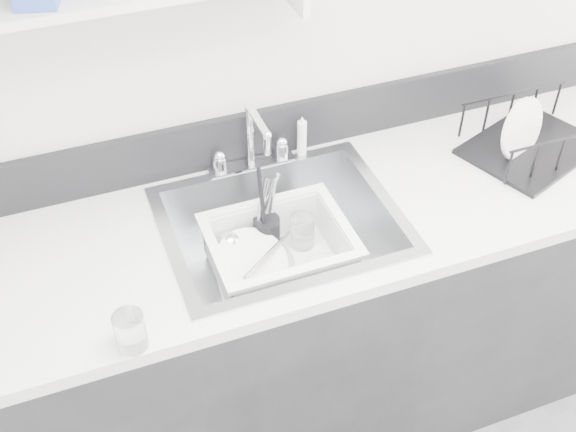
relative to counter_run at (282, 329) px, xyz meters
name	(u,v)px	position (x,y,z in m)	size (l,w,h in m)	color
room_shell	(506,172)	(0.00, -0.80, 1.22)	(3.50, 3.00, 2.60)	silver
counter_run	(282,329)	(0.00, 0.00, 0.00)	(3.20, 0.62, 0.92)	black
backsplash	(246,137)	(0.00, 0.30, 0.54)	(3.20, 0.02, 0.16)	black
sink	(282,245)	(0.00, 0.00, 0.37)	(0.64, 0.52, 0.20)	silver
faucet	(252,152)	(0.00, 0.25, 0.52)	(0.26, 0.18, 0.23)	silver
side_sprayer	(302,136)	(0.16, 0.25, 0.53)	(0.03, 0.03, 0.14)	white
wall_shelf	(99,0)	(-0.35, 0.23, 1.05)	(1.00, 0.16, 0.12)	silver
wash_tub	(280,253)	(-0.02, -0.03, 0.37)	(0.38, 0.31, 0.15)	white
plate_stack	(256,266)	(-0.08, -0.02, 0.33)	(0.25, 0.24, 0.10)	white
utensil_cup	(267,230)	(-0.02, 0.08, 0.36)	(0.08, 0.08, 0.26)	black
ladle	(252,257)	(-0.09, 0.00, 0.35)	(0.29, 0.10, 0.08)	silver
tumbler_in_tub	(303,231)	(0.08, 0.04, 0.36)	(0.07, 0.07, 0.10)	white
tumbler_counter	(130,331)	(-0.46, -0.27, 0.51)	(0.07, 0.07, 0.10)	white
dish_rack	(534,131)	(0.82, 0.04, 0.53)	(0.39, 0.29, 0.14)	black
bowl_small	(323,269)	(0.09, -0.09, 0.32)	(0.11, 0.11, 0.04)	white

